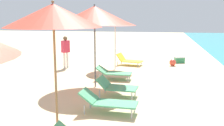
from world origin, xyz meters
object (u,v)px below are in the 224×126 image
at_px(umbrella_third, 95,15).
at_px(cooler_box, 179,60).
at_px(umbrella_second, 53,16).
at_px(lounger_second_shoreside, 108,102).
at_px(person_walking_near, 66,49).
at_px(lounger_third_shoreside, 113,72).
at_px(umbrella_farthest, 115,22).
at_px(beach_ball, 173,63).
at_px(lounger_third_inland, 117,86).
at_px(lounger_farthest_shoreside, 129,60).

distance_m(umbrella_third, cooler_box, 6.81).
height_order(umbrella_second, cooler_box, umbrella_second).
xyz_separation_m(lounger_second_shoreside, person_walking_near, (-3.20, 5.51, 0.61)).
height_order(lounger_third_shoreside, umbrella_farthest, umbrella_farthest).
distance_m(lounger_second_shoreside, beach_ball, 7.29).
relative_size(umbrella_second, umbrella_farthest, 1.12).
height_order(umbrella_second, person_walking_near, umbrella_second).
xyz_separation_m(lounger_third_shoreside, umbrella_farthest, (-0.32, 2.14, 1.93)).
xyz_separation_m(lounger_third_inland, umbrella_farthest, (-0.83, 4.33, 1.89)).
bearing_deg(umbrella_farthest, lounger_farthest_shoreside, 64.52).
bearing_deg(lounger_second_shoreside, lounger_third_inland, 93.09).
height_order(umbrella_second, beach_ball, umbrella_second).
height_order(lounger_second_shoreside, cooler_box, lounger_second_shoreside).
relative_size(lounger_third_inland, umbrella_farthest, 0.51).
height_order(umbrella_third, lounger_third_shoreside, umbrella_third).
bearing_deg(lounger_farthest_shoreside, umbrella_third, -85.70).
bearing_deg(lounger_second_shoreside, person_walking_near, 122.26).
bearing_deg(umbrella_farthest, umbrella_second, -90.00).
distance_m(umbrella_farthest, cooler_box, 4.33).
xyz_separation_m(lounger_third_shoreside, lounger_farthest_shoreside, (0.19, 3.22, -0.02)).
distance_m(lounger_third_shoreside, umbrella_farthest, 2.90).
bearing_deg(cooler_box, lounger_third_inland, -108.98).
bearing_deg(umbrella_second, umbrella_farthest, 90.00).
relative_size(cooler_box, beach_ball, 1.71).
bearing_deg(beach_ball, umbrella_farthest, -154.69).
relative_size(lounger_third_inland, beach_ball, 3.73).
relative_size(umbrella_second, beach_ball, 8.24).
bearing_deg(umbrella_third, person_walking_near, 126.26).
relative_size(lounger_second_shoreside, umbrella_third, 0.52).
height_order(person_walking_near, beach_ball, person_walking_near).
bearing_deg(person_walking_near, lounger_third_shoreside, 178.54).
bearing_deg(person_walking_near, lounger_farthest_shoreside, -121.30).
distance_m(lounger_second_shoreside, lounger_third_shoreside, 3.66).
distance_m(lounger_second_shoreside, lounger_third_inland, 1.44).
height_order(umbrella_third, beach_ball, umbrella_third).
distance_m(lounger_second_shoreside, umbrella_farthest, 6.14).
xyz_separation_m(umbrella_second, lounger_third_shoreside, (0.32, 4.88, -2.18)).
bearing_deg(lounger_third_shoreside, umbrella_third, -110.50).
bearing_deg(umbrella_third, beach_ball, 58.48).
relative_size(lounger_second_shoreside, person_walking_near, 0.97).
height_order(lounger_third_inland, cooler_box, lounger_third_inland).
height_order(person_walking_near, cooler_box, person_walking_near).
bearing_deg(umbrella_farthest, lounger_third_inland, -79.20).
distance_m(umbrella_second, cooler_box, 10.04).
distance_m(lounger_second_shoreside, cooler_box, 8.32).
height_order(umbrella_farthest, person_walking_near, umbrella_farthest).
bearing_deg(lounger_third_shoreside, cooler_box, 57.71).
relative_size(umbrella_farthest, beach_ball, 7.33).
bearing_deg(cooler_box, umbrella_second, -108.42).
height_order(cooler_box, beach_ball, beach_ball).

